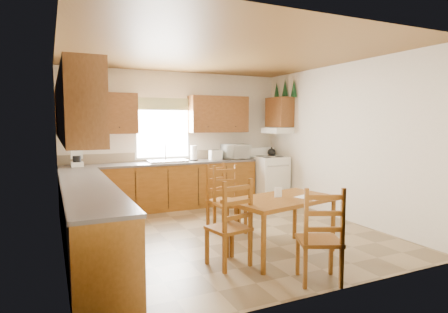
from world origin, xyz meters
name	(u,v)px	position (x,y,z in m)	size (l,w,h in m)	color
floor	(223,233)	(0.00, 0.00, 0.00)	(4.50, 4.50, 0.00)	olive
ceiling	(223,53)	(0.00, 0.00, 2.70)	(4.50, 4.50, 0.00)	brown
wall_left	(60,150)	(-2.25, 0.00, 1.35)	(4.50, 4.50, 0.00)	beige
wall_right	(340,142)	(2.25, 0.00, 1.35)	(4.50, 4.50, 0.00)	beige
wall_back	(177,139)	(0.00, 2.25, 1.35)	(4.50, 4.50, 0.00)	beige
wall_front	(323,159)	(0.00, -2.25, 1.35)	(4.50, 4.50, 0.00)	beige
lower_cab_back	(164,187)	(-0.38, 1.95, 0.44)	(3.75, 0.60, 0.88)	brown
lower_cab_left	(89,222)	(-1.95, -0.15, 0.44)	(0.60, 3.60, 0.88)	brown
counter_back	(163,163)	(-0.38, 1.95, 0.90)	(3.75, 0.63, 0.04)	#524B47
counter_left	(88,186)	(-1.95, -0.15, 0.90)	(0.63, 3.60, 0.04)	#524B47
backsplash	(159,156)	(-0.38, 2.24, 1.01)	(3.75, 0.01, 0.18)	gray
upper_cab_back_left	(98,113)	(-1.55, 2.08, 1.85)	(1.41, 0.33, 0.75)	brown
upper_cab_back_right	(219,114)	(0.86, 2.08, 1.85)	(1.25, 0.33, 0.75)	brown
upper_cab_left	(73,109)	(-2.08, -0.15, 1.85)	(0.33, 3.60, 0.75)	brown
upper_cab_stove	(279,112)	(2.08, 1.65, 1.90)	(0.33, 0.62, 0.62)	brown
range_hood	(277,130)	(2.03, 1.65, 1.52)	(0.44, 0.62, 0.12)	silver
window_frame	(163,129)	(-0.30, 2.22, 1.55)	(1.13, 0.02, 1.18)	silver
window_pane	(163,129)	(-0.30, 2.21, 1.55)	(1.05, 0.01, 1.10)	white
window_valance	(163,104)	(-0.30, 2.19, 2.05)	(1.19, 0.01, 0.24)	#496931
sink_basin	(167,161)	(-0.30, 1.95, 0.94)	(0.75, 0.45, 0.04)	silver
pine_decal_a	(294,88)	(2.21, 1.33, 2.38)	(0.22, 0.22, 0.36)	#144120
pine_decal_b	(285,88)	(2.21, 1.65, 2.42)	(0.22, 0.22, 0.36)	#144120
pine_decal_c	(277,91)	(2.21, 1.97, 2.38)	(0.22, 0.22, 0.36)	#144120
stove	(269,179)	(1.87, 1.69, 0.47)	(0.64, 0.66, 0.95)	silver
coffeemaker	(77,156)	(-1.94, 1.92, 1.10)	(0.21, 0.26, 0.36)	silver
paper_towel	(194,153)	(0.26, 1.97, 1.07)	(0.13, 0.13, 0.30)	white
toaster	(215,155)	(0.73, 1.95, 1.02)	(0.24, 0.15, 0.20)	silver
microwave	(236,152)	(1.19, 1.95, 1.07)	(0.51, 0.37, 0.31)	silver
dining_table	(281,226)	(0.29, -1.13, 0.37)	(1.37, 0.79, 0.74)	brown
chair_near_left	(228,222)	(-0.48, -1.17, 0.52)	(0.44, 0.41, 1.04)	brown
chair_near_right	(319,234)	(0.19, -1.99, 0.52)	(0.43, 0.41, 1.03)	brown
chair_far_left	(230,200)	(0.12, 0.02, 0.51)	(0.43, 0.41, 1.02)	brown
chair_far_right	(224,197)	(0.13, 0.27, 0.51)	(0.43, 0.41, 1.01)	brown
table_paper	(309,198)	(0.61, -1.27, 0.74)	(0.23, 0.31, 0.00)	white
table_card	(278,192)	(0.28, -1.07, 0.80)	(0.09, 0.02, 0.13)	white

